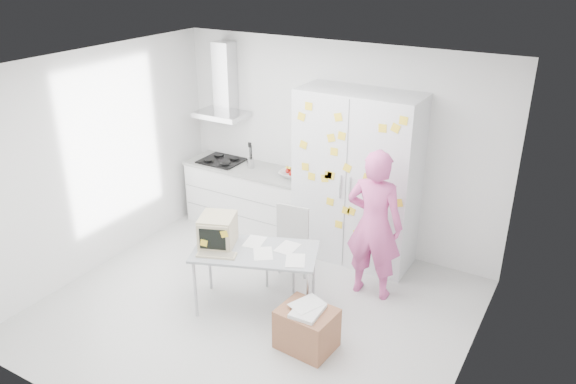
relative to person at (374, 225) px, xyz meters
The scene contains 10 objects.
floor 1.66m from the person, 134.53° to the right, with size 4.50×4.00×0.02m, color silver.
walls 1.11m from the person, 164.43° to the right, with size 4.52×4.01×2.70m.
ceiling 2.28m from the person, 134.53° to the right, with size 4.50×4.00×0.02m, color white.
counter_run 2.32m from the person, 161.96° to the left, with size 1.84×0.63×1.28m.
range_hood 2.96m from the person, 162.18° to the left, with size 0.70×0.48×1.01m.
tall_cabinet 0.89m from the person, 127.59° to the left, with size 1.50×0.68×2.20m.
person is the anchor object (origin of this frame).
desk 1.60m from the person, 142.48° to the right, with size 1.49×1.11×1.07m.
chair 1.06m from the person, 165.93° to the right, with size 0.47×0.47×0.94m.
cardboard_box 1.41m from the person, 98.17° to the right, with size 0.59×0.49×0.48m.
Camera 1 is at (2.95, -4.32, 3.76)m, focal length 35.00 mm.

